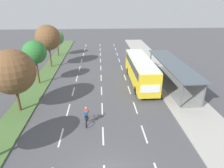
# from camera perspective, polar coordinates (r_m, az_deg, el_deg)

# --- Properties ---
(median_strip) EXTENTS (2.60, 52.00, 0.12)m
(median_strip) POSITION_cam_1_polar(r_m,az_deg,el_deg) (31.85, -18.33, 2.85)
(median_strip) COLOR #4C7038
(median_strip) RESTS_ON ground
(sidewalk_right) EXTENTS (4.50, 52.00, 0.15)m
(sidewalk_right) POSITION_cam_1_polar(r_m,az_deg,el_deg) (32.16, 13.53, 3.62)
(sidewalk_right) COLOR #ADAAA3
(sidewalk_right) RESTS_ON ground
(lane_divider_left) EXTENTS (0.14, 46.84, 0.01)m
(lane_divider_left) POSITION_cam_1_polar(r_m,az_deg,el_deg) (29.05, -10.08, 1.64)
(lane_divider_left) COLOR white
(lane_divider_left) RESTS_ON ground
(lane_divider_center) EXTENTS (0.14, 46.84, 0.01)m
(lane_divider_center) POSITION_cam_1_polar(r_m,az_deg,el_deg) (28.85, -3.16, 1.82)
(lane_divider_center) COLOR white
(lane_divider_center) RESTS_ON ground
(lane_divider_right) EXTENTS (0.14, 46.84, 0.01)m
(lane_divider_right) POSITION_cam_1_polar(r_m,az_deg,el_deg) (29.07, 3.76, 1.98)
(lane_divider_right) COLOR white
(lane_divider_right) RESTS_ON ground
(bus_shelter) EXTENTS (2.90, 13.90, 2.86)m
(bus_shelter) POSITION_cam_1_polar(r_m,az_deg,el_deg) (27.18, 17.39, 3.58)
(bus_shelter) COLOR gray
(bus_shelter) RESTS_ON sidewalk_right
(bus) EXTENTS (2.54, 11.29, 3.37)m
(bus) POSITION_cam_1_polar(r_m,az_deg,el_deg) (26.61, 8.21, 4.48)
(bus) COLOR yellow
(bus) RESTS_ON ground
(cyclist) EXTENTS (0.46, 1.82, 1.71)m
(cyclist) POSITION_cam_1_polar(r_m,az_deg,el_deg) (18.23, -7.40, -9.24)
(cyclist) COLOR black
(cyclist) RESTS_ON ground
(median_tree_second) EXTENTS (4.29, 4.29, 6.28)m
(median_tree_second) POSITION_cam_1_polar(r_m,az_deg,el_deg) (20.80, -26.78, 3.14)
(median_tree_second) COLOR brown
(median_tree_second) RESTS_ON median_strip
(median_tree_third) EXTENTS (3.00, 3.00, 5.72)m
(median_tree_third) POSITION_cam_1_polar(r_m,az_deg,el_deg) (27.20, -21.42, 8.46)
(median_tree_third) COLOR brown
(median_tree_third) RESTS_ON median_strip
(median_tree_fourth) EXTENTS (4.01, 4.01, 6.79)m
(median_tree_fourth) POSITION_cam_1_polar(r_m,az_deg,el_deg) (33.78, -18.02, 12.56)
(median_tree_fourth) COLOR brown
(median_tree_fourth) RESTS_ON median_strip
(median_tree_fifth) EXTENTS (2.82, 2.82, 4.93)m
(median_tree_fifth) POSITION_cam_1_polar(r_m,az_deg,el_deg) (40.87, -15.68, 12.69)
(median_tree_fifth) COLOR brown
(median_tree_fifth) RESTS_ON median_strip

